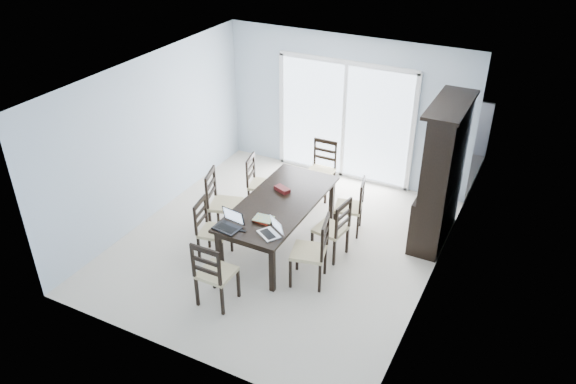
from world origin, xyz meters
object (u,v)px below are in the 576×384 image
Objects in this scene: hot_tub at (347,132)px; laptop_silver at (269,232)px; china_hutch at (441,176)px; chair_right_far at (355,201)px; chair_end_near at (212,268)px; chair_right_mid at (336,223)px; chair_left_far at (257,177)px; cell_phone at (242,231)px; dining_table at (279,206)px; chair_right_near at (316,244)px; chair_left_near at (208,223)px; chair_left_mid at (219,196)px; game_box at (282,189)px; laptop_dark at (227,225)px; chair_end_far at (323,162)px.

laptop_silver is at bearing -82.59° from hot_tub.
china_hutch is at bearing 81.86° from laptop_silver.
chair_right_far is 2.62m from chair_end_near.
chair_left_far is at bearing 75.74° from chair_right_mid.
dining_table is at bearing 75.62° from cell_phone.
chair_right_near is at bearing 47.07° from chair_end_near.
chair_left_far is 0.97× the size of chair_right_mid.
chair_right_near is (1.63, 0.15, 0.06)m from chair_left_near.
cell_phone is 4.31m from hot_tub.
chair_left_mid reaches higher than cell_phone.
chair_end_near is (0.66, -0.89, 0.04)m from chair_left_near.
chair_right_far is 0.93× the size of chair_end_near.
chair_right_near is 4.80× the size of game_box.
chair_left_far is at bearing -170.66° from china_hutch.
game_box is (-2.13, -0.96, -0.29)m from china_hutch.
game_box is at bearing 89.74° from chair_end_near.
cell_phone is (0.69, -0.18, 0.19)m from chair_left_near.
chair_left_mid reaches higher than chair_left_near.
laptop_silver is (0.28, -0.82, 0.13)m from dining_table.
dining_table is at bearing 119.90° from chair_right_far.
chair_left_far is 2.50m from chair_end_near.
dining_table is 1.86× the size of chair_right_near.
laptop_silver is at bearing 43.32° from chair_left_mid.
chair_left_mid is 3.21× the size of laptop_silver.
chair_left_far is 10.23× the size of cell_phone.
chair_right_near is at bearing -33.75° from dining_table.
laptop_dark reaches higher than game_box.
chair_end_near is at bearing -67.09° from laptop_dark.
cell_phone is (-0.94, -0.33, 0.13)m from chair_right_near.
chair_right_near is at bearing -122.63° from china_hutch.
chair_end_near reaches higher than laptop_dark.
chair_end_near is at bearing -101.59° from cell_phone.
chair_end_near is 0.72m from laptop_dark.
cell_phone is (0.03, 0.71, 0.15)m from chair_end_near.
chair_left_mid is 0.89m from chair_left_far.
chair_left_near is at bearing 119.73° from chair_right_far.
chair_right_far is 1.98m from cell_phone.
chair_right_far is 0.60× the size of hot_tub.
chair_right_mid is 1.86m from chair_end_far.
laptop_silver reaches higher than dining_table.
chair_end_far is (0.06, 3.31, -0.00)m from chair_end_near.
cell_phone is at bearing 31.51° from chair_left_mid.
china_hutch is 2.07× the size of chair_left_near.
chair_left_far is at bearing 38.01° from chair_right_near.
game_box is at bearing 87.70° from chair_end_far.
china_hutch is at bearing 53.33° from chair_end_near.
china_hutch reaches higher than chair_left_mid.
chair_end_far is 4.61× the size of game_box.
chair_left_far is 1.96m from laptop_silver.
china_hutch is 1.84× the size of chair_left_mid.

